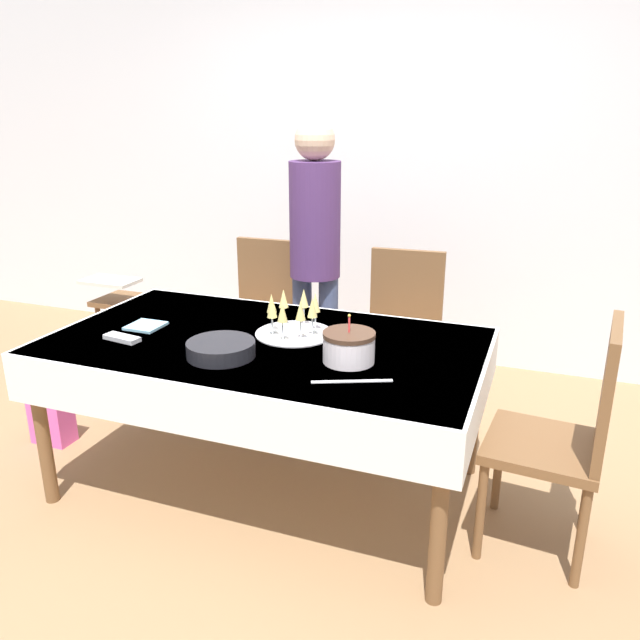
% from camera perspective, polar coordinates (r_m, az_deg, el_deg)
% --- Properties ---
extents(ground_plane, '(12.00, 12.00, 0.00)m').
position_cam_1_polar(ground_plane, '(3.04, -4.70, -14.80)').
color(ground_plane, '#93704C').
extents(wall_back, '(8.00, 0.05, 2.70)m').
position_cam_1_polar(wall_back, '(4.34, 5.85, 14.24)').
color(wall_back, silver).
rests_on(wall_back, ground_plane).
extents(dining_table, '(1.88, 1.05, 0.73)m').
position_cam_1_polar(dining_table, '(2.75, -5.04, -3.79)').
color(dining_table, white).
rests_on(dining_table, ground_plane).
extents(dining_chair_far_left, '(0.43, 0.43, 0.96)m').
position_cam_1_polar(dining_chair_far_left, '(3.67, -5.21, 0.40)').
color(dining_chair_far_left, brown).
rests_on(dining_chair_far_left, ground_plane).
extents(dining_chair_far_right, '(0.44, 0.44, 0.96)m').
position_cam_1_polar(dining_chair_far_right, '(3.40, 7.46, -1.14)').
color(dining_chair_far_right, brown).
rests_on(dining_chair_far_right, ground_plane).
extents(dining_chair_right_end, '(0.46, 0.46, 0.96)m').
position_cam_1_polar(dining_chair_right_end, '(2.55, 21.78, -9.40)').
color(dining_chair_right_end, brown).
rests_on(dining_chair_right_end, ground_plane).
extents(birthday_cake, '(0.21, 0.21, 0.20)m').
position_cam_1_polar(birthday_cake, '(2.45, 2.65, -2.47)').
color(birthday_cake, white).
rests_on(birthday_cake, dining_table).
extents(champagne_tray, '(0.35, 0.35, 0.18)m').
position_cam_1_polar(champagne_tray, '(2.74, -2.45, 0.38)').
color(champagne_tray, silver).
rests_on(champagne_tray, dining_table).
extents(plate_stack_main, '(0.28, 0.28, 0.06)m').
position_cam_1_polar(plate_stack_main, '(2.55, -9.04, -2.63)').
color(plate_stack_main, black).
rests_on(plate_stack_main, dining_table).
extents(cake_knife, '(0.28, 0.14, 0.00)m').
position_cam_1_polar(cake_knife, '(2.30, 2.94, -5.62)').
color(cake_knife, silver).
rests_on(cake_knife, dining_table).
extents(fork_pile, '(0.18, 0.08, 0.02)m').
position_cam_1_polar(fork_pile, '(2.83, -17.65, -1.58)').
color(fork_pile, silver).
rests_on(fork_pile, dining_table).
extents(napkin_pile, '(0.15, 0.15, 0.01)m').
position_cam_1_polar(napkin_pile, '(2.97, -15.64, -0.52)').
color(napkin_pile, '#8CC6E0').
rests_on(napkin_pile, dining_table).
extents(person_standing, '(0.28, 0.28, 1.63)m').
position_cam_1_polar(person_standing, '(3.46, -0.46, 7.14)').
color(person_standing, '#3F4C72').
rests_on(person_standing, ground_plane).
extents(high_chair, '(0.33, 0.35, 0.71)m').
position_cam_1_polar(high_chair, '(4.08, -17.66, 0.73)').
color(high_chair, brown).
rests_on(high_chair, ground_plane).
extents(gift_bag, '(0.21, 0.12, 0.29)m').
position_cam_1_polar(gift_bag, '(3.60, -23.34, -8.11)').
color(gift_bag, '#E559B2').
rests_on(gift_bag, ground_plane).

